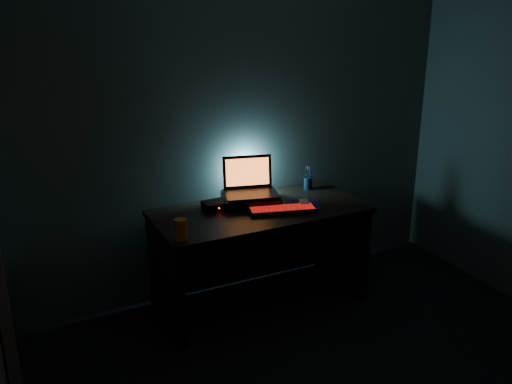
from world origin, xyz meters
TOP-DOWN VIEW (x-y plane):
  - room at (0.00, 0.00)m, footprint 3.50×4.00m
  - desk at (0.00, 1.67)m, footprint 1.50×0.70m
  - riser at (-0.00, 1.76)m, footprint 0.46×0.39m
  - laptop at (0.01, 1.81)m, footprint 0.43×0.37m
  - keyboard at (0.12, 1.51)m, footprint 0.49×0.27m
  - mousepad at (0.32, 1.55)m, footprint 0.28×0.26m
  - mouse at (0.32, 1.55)m, footprint 0.09×0.11m
  - pen_cup at (0.53, 1.84)m, footprint 0.08×0.08m
  - juice_glass at (-0.67, 1.37)m, footprint 0.09×0.09m
  - router at (-0.28, 1.76)m, footprint 0.17×0.14m

SIDE VIEW (x-z plane):
  - desk at x=0.00m, z-range 0.12..0.87m
  - mousepad at x=0.32m, z-range 0.75..0.75m
  - keyboard at x=0.12m, z-range 0.75..0.78m
  - mouse at x=0.32m, z-range 0.75..0.78m
  - router at x=-0.28m, z-range 0.75..0.80m
  - riser at x=0.00m, z-range 0.75..0.81m
  - pen_cup at x=0.53m, z-range 0.75..0.84m
  - juice_glass at x=-0.67m, z-range 0.75..0.88m
  - laptop at x=0.01m, z-range 0.74..1.00m
  - room at x=0.00m, z-range 0.00..2.50m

